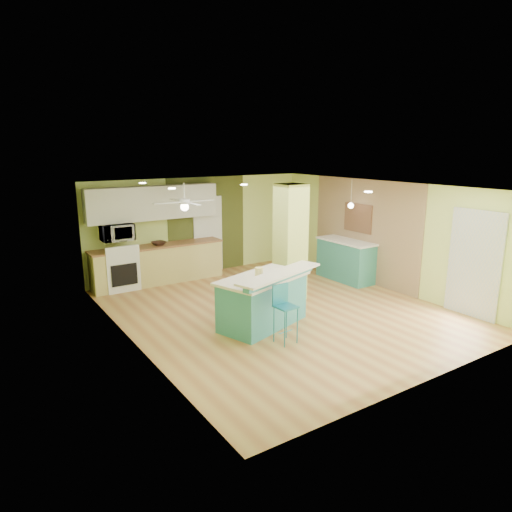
# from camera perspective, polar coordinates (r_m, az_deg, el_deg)

# --- Properties ---
(floor) EXTENTS (6.00, 7.00, 0.01)m
(floor) POSITION_cam_1_polar(r_m,az_deg,el_deg) (9.39, 2.87, -6.81)
(floor) COLOR #A66A3A
(floor) RESTS_ON ground
(ceiling) EXTENTS (6.00, 7.00, 0.01)m
(ceiling) POSITION_cam_1_polar(r_m,az_deg,el_deg) (8.84, 3.06, 8.64)
(ceiling) COLOR white
(ceiling) RESTS_ON wall_back
(wall_back) EXTENTS (6.00, 0.01, 2.50)m
(wall_back) POSITION_cam_1_polar(r_m,az_deg,el_deg) (11.98, -7.00, 3.78)
(wall_back) COLOR #D1E87C
(wall_back) RESTS_ON floor
(wall_front) EXTENTS (6.00, 0.01, 2.50)m
(wall_front) POSITION_cam_1_polar(r_m,az_deg,el_deg) (6.64, 21.18, -4.97)
(wall_front) COLOR #D1E87C
(wall_front) RESTS_ON floor
(wall_left) EXTENTS (0.01, 7.00, 2.50)m
(wall_left) POSITION_cam_1_polar(r_m,az_deg,el_deg) (7.70, -15.42, -2.07)
(wall_left) COLOR #D1E87C
(wall_left) RESTS_ON floor
(wall_right) EXTENTS (0.01, 7.00, 2.50)m
(wall_right) POSITION_cam_1_polar(r_m,az_deg,el_deg) (11.05, 15.66, 2.56)
(wall_right) COLOR #D1E87C
(wall_right) RESTS_ON floor
(wood_panel) EXTENTS (0.02, 3.40, 2.50)m
(wood_panel) POSITION_cam_1_polar(r_m,az_deg,el_deg) (11.43, 13.35, 3.05)
(wood_panel) COLOR #87694D
(wood_panel) RESTS_ON floor
(olive_accent) EXTENTS (2.20, 0.02, 2.50)m
(olive_accent) POSITION_cam_1_polar(r_m,az_deg,el_deg) (12.06, -6.12, 3.87)
(olive_accent) COLOR #474F1F
(olive_accent) RESTS_ON floor
(interior_door) EXTENTS (0.82, 0.05, 2.00)m
(interior_door) POSITION_cam_1_polar(r_m,az_deg,el_deg) (12.08, -6.03, 2.68)
(interior_door) COLOR white
(interior_door) RESTS_ON floor
(french_door) EXTENTS (0.04, 1.08, 2.10)m
(french_door) POSITION_cam_1_polar(r_m,az_deg,el_deg) (9.74, 25.62, -0.91)
(french_door) COLOR silver
(french_door) RESTS_ON floor
(column) EXTENTS (0.55, 0.55, 2.50)m
(column) POSITION_cam_1_polar(r_m,az_deg,el_deg) (9.81, 4.30, 1.69)
(column) COLOR #C5D663
(column) RESTS_ON floor
(kitchen_run) EXTENTS (3.25, 0.63, 0.94)m
(kitchen_run) POSITION_cam_1_polar(r_m,az_deg,el_deg) (11.36, -12.08, -0.97)
(kitchen_run) COLOR #CDBE6B
(kitchen_run) RESTS_ON floor
(stove) EXTENTS (0.76, 0.66, 1.08)m
(stove) POSITION_cam_1_polar(r_m,az_deg,el_deg) (11.06, -16.63, -1.70)
(stove) COLOR white
(stove) RESTS_ON floor
(upper_cabinets) EXTENTS (3.20, 0.34, 0.80)m
(upper_cabinets) POSITION_cam_1_polar(r_m,az_deg,el_deg) (11.20, -12.68, 6.50)
(upper_cabinets) COLOR silver
(upper_cabinets) RESTS_ON wall_back
(microwave) EXTENTS (0.70, 0.48, 0.39)m
(microwave) POSITION_cam_1_polar(r_m,az_deg,el_deg) (10.88, -16.96, 2.85)
(microwave) COLOR white
(microwave) RESTS_ON wall_back
(ceiling_fan) EXTENTS (1.41, 1.41, 0.61)m
(ceiling_fan) POSITION_cam_1_polar(r_m,az_deg,el_deg) (10.05, -8.94, 6.63)
(ceiling_fan) COLOR silver
(ceiling_fan) RESTS_ON ceiling
(pendant_lamp) EXTENTS (0.14, 0.14, 0.69)m
(pendant_lamp) POSITION_cam_1_polar(r_m,az_deg,el_deg) (11.20, 11.76, 6.21)
(pendant_lamp) COLOR white
(pendant_lamp) RESTS_ON ceiling
(wall_decor) EXTENTS (0.03, 0.90, 0.70)m
(wall_decor) POSITION_cam_1_polar(r_m,az_deg,el_deg) (11.50, 12.63, 4.67)
(wall_decor) COLOR brown
(wall_decor) RESTS_ON wood_panel
(peninsula) EXTENTS (2.14, 1.60, 1.08)m
(peninsula) POSITION_cam_1_polar(r_m,az_deg,el_deg) (8.47, 0.93, -5.47)
(peninsula) COLOR teal
(peninsula) RESTS_ON floor
(bar_stool) EXTENTS (0.35, 0.35, 1.01)m
(bar_stool) POSITION_cam_1_polar(r_m,az_deg,el_deg) (7.73, 3.45, -6.01)
(bar_stool) COLOR teal
(bar_stool) RESTS_ON floor
(side_counter) EXTENTS (0.66, 1.57, 1.01)m
(side_counter) POSITION_cam_1_polar(r_m,az_deg,el_deg) (11.57, 11.18, -0.49)
(side_counter) COLOR teal
(side_counter) RESTS_ON floor
(fruit_bowl) EXTENTS (0.39, 0.39, 0.08)m
(fruit_bowl) POSITION_cam_1_polar(r_m,az_deg,el_deg) (11.25, -12.06, 1.56)
(fruit_bowl) COLOR #392117
(fruit_bowl) RESTS_ON kitchen_run
(canister) EXTENTS (0.15, 0.15, 0.18)m
(canister) POSITION_cam_1_polar(r_m,az_deg,el_deg) (8.30, 0.37, -2.05)
(canister) COLOR yellow
(canister) RESTS_ON peninsula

